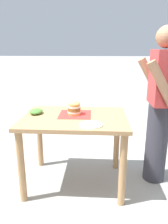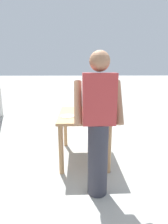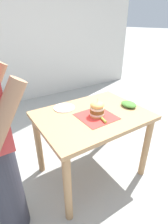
{
  "view_description": "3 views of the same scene",
  "coord_description": "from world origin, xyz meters",
  "px_view_note": "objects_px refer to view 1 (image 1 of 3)",
  "views": [
    {
      "loc": [
        2.17,
        0.23,
        1.47
      ],
      "look_at": [
        0.0,
        0.1,
        0.84
      ],
      "focal_mm": 35.0,
      "sensor_mm": 36.0,
      "label": 1
    },
    {
      "loc": [
        0.11,
        2.79,
        1.5
      ],
      "look_at": [
        0.0,
        0.1,
        0.84
      ],
      "focal_mm": 28.0,
      "sensor_mm": 36.0,
      "label": 2
    },
    {
      "loc": [
        -1.24,
        0.9,
        1.61
      ],
      "look_at": [
        0.0,
        0.1,
        0.84
      ],
      "focal_mm": 28.0,
      "sensor_mm": 36.0,
      "label": 3
    }
  ],
  "objects_px": {
    "side_plate_with_forks": "(91,125)",
    "pickle_spear": "(76,110)",
    "diner_across_table": "(160,105)",
    "patio_table": "(75,129)",
    "sandwich": "(74,108)",
    "side_salad": "(36,111)"
  },
  "relations": [
    {
      "from": "side_plate_with_forks",
      "to": "patio_table",
      "type": "bearing_deg",
      "value": -145.9
    },
    {
      "from": "side_plate_with_forks",
      "to": "pickle_spear",
      "type": "bearing_deg",
      "value": -157.41
    },
    {
      "from": "pickle_spear",
      "to": "patio_table",
      "type": "bearing_deg",
      "value": 1.57
    },
    {
      "from": "patio_table",
      "to": "sandwich",
      "type": "xyz_separation_m",
      "value": [
        -0.06,
        -0.01,
        0.21
      ]
    },
    {
      "from": "patio_table",
      "to": "side_salad",
      "type": "bearing_deg",
      "value": -99.8
    },
    {
      "from": "patio_table",
      "to": "diner_across_table",
      "type": "height_order",
      "value": "diner_across_table"
    },
    {
      "from": "side_plate_with_forks",
      "to": "diner_across_table",
      "type": "bearing_deg",
      "value": 118.62
    },
    {
      "from": "side_salad",
      "to": "diner_across_table",
      "type": "distance_m",
      "value": 1.33
    },
    {
      "from": "sandwich",
      "to": "pickle_spear",
      "type": "distance_m",
      "value": 0.13
    },
    {
      "from": "patio_table",
      "to": "pickle_spear",
      "type": "relative_size",
      "value": 12.42
    },
    {
      "from": "side_salad",
      "to": "patio_table",
      "type": "bearing_deg",
      "value": 80.2
    },
    {
      "from": "patio_table",
      "to": "sandwich",
      "type": "distance_m",
      "value": 0.22
    },
    {
      "from": "side_plate_with_forks",
      "to": "diner_across_table",
      "type": "xyz_separation_m",
      "value": [
        -0.4,
        0.73,
        0.09
      ]
    },
    {
      "from": "pickle_spear",
      "to": "sandwich",
      "type": "bearing_deg",
      "value": -2.42
    },
    {
      "from": "side_plate_with_forks",
      "to": "side_salad",
      "type": "relative_size",
      "value": 1.22
    },
    {
      "from": "sandwich",
      "to": "side_plate_with_forks",
      "type": "distance_m",
      "value": 0.38
    },
    {
      "from": "sandwich",
      "to": "pickle_spear",
      "type": "relative_size",
      "value": 2.11
    },
    {
      "from": "side_salad",
      "to": "diner_across_table",
      "type": "height_order",
      "value": "diner_across_table"
    },
    {
      "from": "sandwich",
      "to": "diner_across_table",
      "type": "distance_m",
      "value": 0.92
    },
    {
      "from": "sandwich",
      "to": "side_plate_with_forks",
      "type": "height_order",
      "value": "sandwich"
    },
    {
      "from": "patio_table",
      "to": "sandwich",
      "type": "height_order",
      "value": "sandwich"
    },
    {
      "from": "patio_table",
      "to": "sandwich",
      "type": "relative_size",
      "value": 5.89
    }
  ]
}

